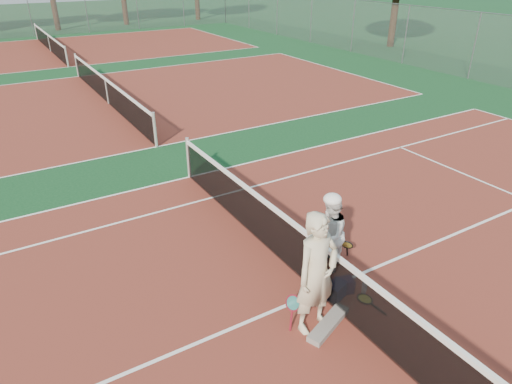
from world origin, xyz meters
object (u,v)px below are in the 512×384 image
sports_bag_purple (344,286)px  racket_red (293,311)px  player_b (329,234)px  net_main (319,269)px  player_a (317,274)px  sports_bag_navy (336,290)px  water_bottle (364,286)px  racket_black_held (346,251)px  racket_spare (365,299)px

sports_bag_purple → racket_red: bearing=-169.9°
player_b → net_main: bearing=2.0°
racket_red → sports_bag_purple: size_ratio=1.84×
player_a → sports_bag_navy: (0.75, 0.35, -0.87)m
racket_red → sports_bag_navy: 1.07m
racket_red → water_bottle: bearing=-38.4°
player_b → racket_black_held: (0.42, -0.04, -0.49)m
player_a → racket_black_held: player_a is taller
racket_black_held → water_bottle: racket_black_held is taller
player_b → sports_bag_purple: 0.93m
player_b → water_bottle: (0.11, -0.88, -0.60)m
racket_black_held → racket_spare: size_ratio=0.87×
racket_red → sports_bag_navy: racket_red is taller
sports_bag_navy → sports_bag_purple: 0.21m
net_main → player_a: (-0.56, -0.60, 0.50)m
racket_black_held → sports_bag_purple: size_ratio=1.63×
racket_spare → net_main: bearing=42.6°
net_main → racket_black_held: size_ratio=21.04×
racket_red → net_main: bearing=-12.0°
racket_spare → sports_bag_navy: bearing=47.6°
net_main → water_bottle: (0.69, -0.41, -0.36)m
racket_red → water_bottle: size_ratio=1.97×
net_main → water_bottle: bearing=-31.1°
player_a → player_b: bearing=38.9°
player_a → racket_red: bearing=145.6°
racket_red → sports_bag_navy: size_ratio=1.67×
sports_bag_navy → sports_bag_purple: size_ratio=1.10×
racket_red → racket_spare: (1.42, -0.13, -0.28)m
racket_black_held → racket_spare: bearing=29.1°
sports_bag_purple → sports_bag_navy: bearing=-169.0°
sports_bag_navy → player_a: bearing=-155.0°
net_main → player_b: 0.78m
player_a → racket_black_held: size_ratio=3.88×
net_main → player_a: size_ratio=5.42×
net_main → sports_bag_navy: (0.19, -0.25, -0.37)m
player_b → sports_bag_navy: (-0.38, -0.71, -0.61)m
racket_spare → sports_bag_navy: size_ratio=1.70×
net_main → player_b: player_b is taller
player_b → racket_spare: bearing=53.1°
racket_black_held → sports_bag_navy: bearing=2.2°
player_b → racket_spare: (0.00, -1.03, -0.74)m
net_main → sports_bag_navy: bearing=-52.6°
player_a → sports_bag_navy: bearing=20.6°
player_a → sports_bag_navy: player_a is taller
player_a → sports_bag_purple: player_a is taller
sports_bag_navy → water_bottle: (0.49, -0.16, 0.01)m
net_main → racket_spare: bearing=-44.6°
racket_black_held → sports_bag_navy: 1.05m
player_a → racket_red: 0.79m
sports_bag_purple → water_bottle: 0.35m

